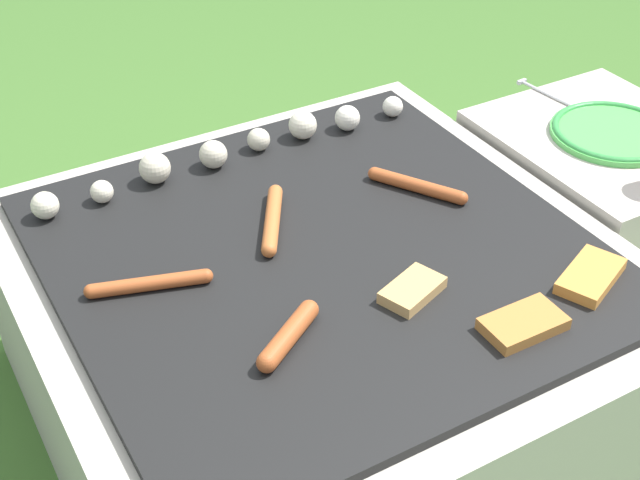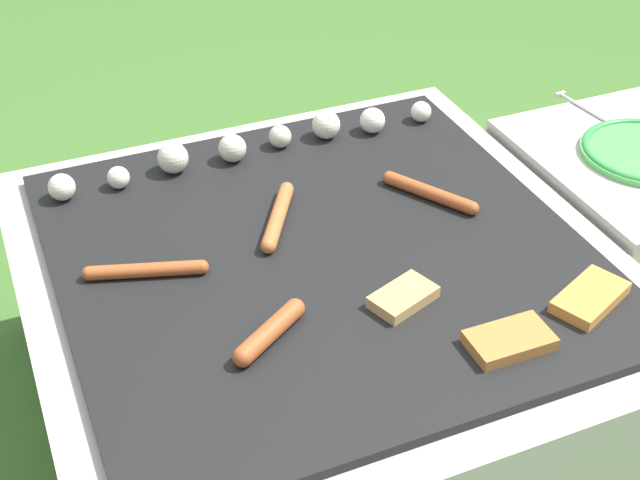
{
  "view_description": "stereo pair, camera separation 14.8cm",
  "coord_description": "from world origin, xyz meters",
  "views": [
    {
      "loc": [
        -0.6,
        -1.04,
        1.3
      ],
      "look_at": [
        0.0,
        0.0,
        0.42
      ],
      "focal_mm": 50.0,
      "sensor_mm": 36.0,
      "label": 1
    },
    {
      "loc": [
        -0.46,
        -1.1,
        1.3
      ],
      "look_at": [
        0.0,
        0.0,
        0.42
      ],
      "focal_mm": 50.0,
      "sensor_mm": 36.0,
      "label": 2
    }
  ],
  "objects": [
    {
      "name": "sausage_back_left",
      "position": [
        -0.15,
        -0.18,
        0.42
      ],
      "size": [
        0.14,
        0.1,
        0.03
      ],
      "color": "#A34C23",
      "rests_on": "grill"
    },
    {
      "name": "ground_plane",
      "position": [
        0.0,
        0.0,
        0.0
      ],
      "size": [
        14.0,
        14.0,
        0.0
      ],
      "primitive_type": "plane",
      "color": "#3D6628"
    },
    {
      "name": "grill",
      "position": [
        0.0,
        0.0,
        0.2
      ],
      "size": [
        0.98,
        0.98,
        0.4
      ],
      "color": "#B2AA9E",
      "rests_on": "ground_plane"
    },
    {
      "name": "sausage_front_center",
      "position": [
        -0.04,
        0.1,
        0.42
      ],
      "size": [
        0.12,
        0.18,
        0.03
      ],
      "color": "#B7602D",
      "rests_on": "grill"
    },
    {
      "name": "bread_slice_right",
      "position": [
        0.16,
        -0.32,
        0.41
      ],
      "size": [
        0.12,
        0.07,
        0.02
      ],
      "color": "#B27033",
      "rests_on": "grill"
    },
    {
      "name": "bread_slice_left",
      "position": [
        0.07,
        -0.18,
        0.41
      ],
      "size": [
        0.12,
        0.09,
        0.02
      ],
      "color": "tan",
      "rests_on": "grill"
    },
    {
      "name": "sausage_mid_left",
      "position": [
        -0.29,
        0.04,
        0.41
      ],
      "size": [
        0.2,
        0.08,
        0.02
      ],
      "color": "#A34C23",
      "rests_on": "grill"
    },
    {
      "name": "bread_slice_center",
      "position": [
        0.33,
        -0.29,
        0.41
      ],
      "size": [
        0.15,
        0.12,
        0.02
      ],
      "color": "#D18438",
      "rests_on": "grill"
    },
    {
      "name": "side_ledge",
      "position": [
        0.71,
        0.04,
        0.2
      ],
      "size": [
        0.42,
        0.48,
        0.4
      ],
      "color": "#B2AA9E",
      "rests_on": "ground_plane"
    },
    {
      "name": "mushroom_row",
      "position": [
        -0.0,
        0.33,
        0.43
      ],
      "size": [
        0.78,
        0.07,
        0.06
      ],
      "color": "beige",
      "rests_on": "grill"
    },
    {
      "name": "sausage_mid_right",
      "position": [
        0.24,
        0.07,
        0.42
      ],
      "size": [
        0.12,
        0.17,
        0.02
      ],
      "color": "#A34C23",
      "rests_on": "grill"
    },
    {
      "name": "fork_utensil",
      "position": [
        0.71,
        0.22,
        0.41
      ],
      "size": [
        0.04,
        0.22,
        0.01
      ],
      "color": "silver",
      "rests_on": "side_ledge"
    }
  ]
}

